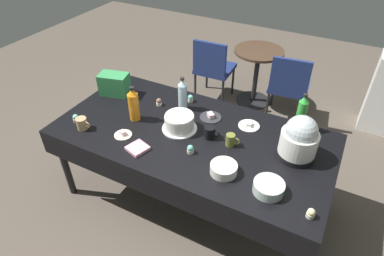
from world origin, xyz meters
TOP-DOWN VIEW (x-y plane):
  - ground at (0.00, 0.00)m, footprint 9.00×9.00m
  - potluck_table at (0.00, 0.00)m, footprint 2.20×1.10m
  - frosted_layer_cake at (-0.11, -0.00)m, footprint 0.28×0.28m
  - slow_cooker at (0.79, 0.11)m, footprint 0.28×0.28m
  - glass_salad_bowl at (0.72, -0.31)m, footprint 0.20×0.20m
  - ceramic_snack_bowl at (0.40, -0.29)m, footprint 0.19×0.19m
  - dessert_plate_cream at (-0.47, -0.28)m, footprint 0.14×0.14m
  - dessert_plate_charcoal at (0.04, 0.26)m, footprint 0.18×0.18m
  - dessert_plate_white at (0.37, 0.30)m, footprint 0.17×0.17m
  - cupcake_cocoa at (0.10, -0.21)m, footprint 0.05×0.05m
  - cupcake_rose at (1.00, -0.39)m, footprint 0.05×0.05m
  - cupcake_berry at (-0.93, -0.31)m, footprint 0.05×0.05m
  - cupcake_lemon at (-0.23, 0.40)m, footprint 0.05×0.05m
  - cupcake_vanilla at (-0.45, 0.22)m, footprint 0.05×0.05m
  - soda_bottle_lime_soda at (0.73, 0.44)m, footprint 0.07×0.07m
  - soda_bottle_orange_juice at (-0.51, -0.05)m, footprint 0.09×0.09m
  - soda_bottle_water at (-0.24, 0.28)m, footprint 0.08×0.08m
  - coffee_mug_olive at (0.33, 0.01)m, footprint 0.11×0.07m
  - coffee_mug_tan at (-0.81, -0.36)m, footprint 0.13×0.09m
  - coffee_mug_black at (0.15, 0.01)m, footprint 0.13×0.09m
  - soda_carton at (-0.91, 0.20)m, footprint 0.29×0.22m
  - paper_napkin_stack at (-0.27, -0.36)m, footprint 0.18×0.18m
  - maroon_chair_left at (-0.55, 1.61)m, footprint 0.46×0.46m
  - maroon_chair_right at (0.41, 1.61)m, footprint 0.48×0.48m
  - round_cafe_table at (-0.05, 1.83)m, footprint 0.60×0.60m

SIDE VIEW (x-z plane):
  - ground at x=0.00m, z-range 0.00..0.00m
  - maroon_chair_left at x=-0.55m, z-range 0.07..0.92m
  - maroon_chair_right at x=0.41m, z-range 0.07..0.92m
  - round_cafe_table at x=-0.05m, z-range 0.14..0.86m
  - potluck_table at x=0.00m, z-range 0.31..1.06m
  - dessert_plate_white at x=0.37m, z-range 0.74..0.78m
  - dessert_plate_cream at x=-0.47m, z-range 0.74..0.78m
  - dessert_plate_charcoal at x=0.04m, z-range 0.74..0.78m
  - paper_napkin_stack at x=-0.27m, z-range 0.75..0.77m
  - cupcake_cocoa at x=0.10m, z-range 0.75..0.82m
  - cupcake_rose at x=1.00m, z-range 0.75..0.82m
  - cupcake_berry at x=-0.93m, z-range 0.75..0.82m
  - cupcake_lemon at x=-0.23m, z-range 0.75..0.82m
  - cupcake_vanilla at x=-0.45m, z-range 0.75..0.82m
  - ceramic_snack_bowl at x=0.40m, z-range 0.75..0.82m
  - glass_salad_bowl at x=0.72m, z-range 0.75..0.82m
  - coffee_mug_olive at x=0.33m, z-range 0.75..0.85m
  - coffee_mug_tan at x=-0.81m, z-range 0.75..0.85m
  - coffee_mug_black at x=0.15m, z-range 0.75..0.85m
  - frosted_layer_cake at x=-0.11m, z-range 0.75..0.88m
  - soda_carton at x=-0.91m, z-range 0.75..0.95m
  - soda_bottle_water at x=-0.24m, z-range 0.74..1.04m
  - soda_bottle_orange_juice at x=-0.51m, z-range 0.74..1.04m
  - soda_bottle_lime_soda at x=0.73m, z-range 0.74..1.07m
  - slow_cooker at x=0.79m, z-range 0.74..1.08m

